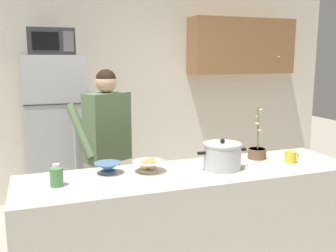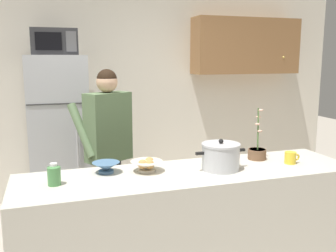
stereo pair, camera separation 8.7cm
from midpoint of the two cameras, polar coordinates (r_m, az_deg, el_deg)
The scene contains 11 objects.
back_wall_unit at distance 4.94m, azimuth -2.82°, elevation 6.15°, with size 6.00×0.48×2.60m.
kitchen_island at distance 2.99m, azimuth 4.26°, elevation -15.35°, with size 2.55×0.68×0.92m, color beige.
refrigerator at distance 4.43m, azimuth -15.67°, elevation -1.33°, with size 0.64×0.68×1.78m.
microwave at distance 4.32m, azimuth -16.32°, elevation 12.13°, with size 0.48×0.37×0.28m.
person_near_pot at distance 3.54m, azimuth -8.41°, elevation -1.54°, with size 0.62×0.58×1.66m.
cooking_pot at distance 2.87m, azimuth 8.84°, elevation -4.58°, with size 0.40×0.29×0.24m.
coffee_mug at distance 3.18m, azimuth 18.84°, elevation -4.58°, with size 0.13×0.09×0.10m.
bread_bowl at distance 2.80m, azimuth -2.36°, elevation -5.93°, with size 0.24×0.24×0.10m.
empty_bowl at distance 2.80m, azimuth -8.50°, elevation -6.14°, with size 0.20×0.20×0.08m.
bottle_near_edge at distance 2.60m, azimuth -15.98°, elevation -7.07°, with size 0.09×0.09×0.15m.
potted_orchid at distance 3.23m, azimuth 14.10°, elevation -3.81°, with size 0.15×0.15×0.43m.
Camera 2 is at (-1.00, -2.50, 1.75)m, focal length 40.20 mm.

